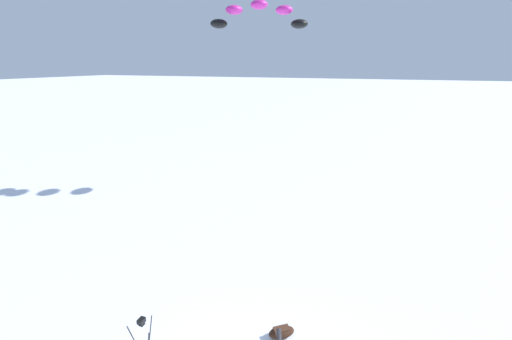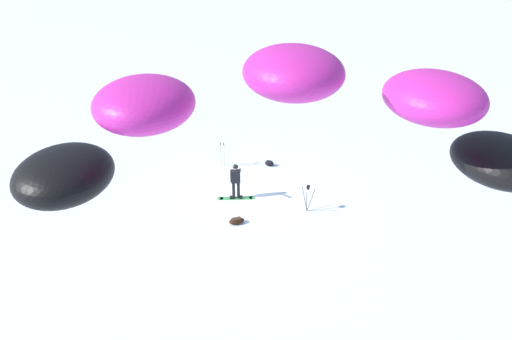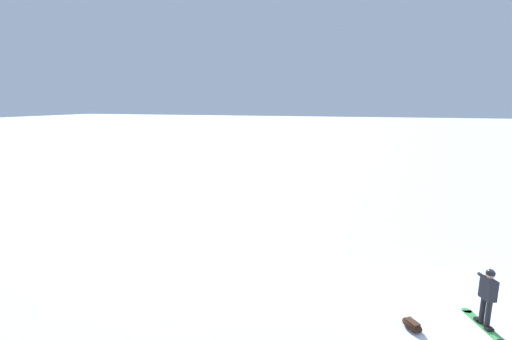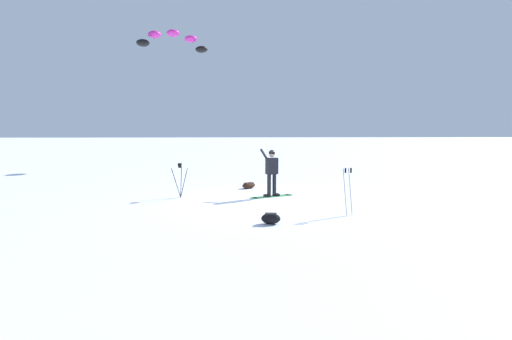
% 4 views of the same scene
% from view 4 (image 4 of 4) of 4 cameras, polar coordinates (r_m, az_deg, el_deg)
% --- Properties ---
extents(ground_plane, '(300.00, 300.00, 0.00)m').
position_cam_4_polar(ground_plane, '(11.94, 0.69, -5.00)').
color(ground_plane, white).
extents(snowboarder, '(0.64, 0.62, 1.74)m').
position_cam_4_polar(snowboarder, '(12.40, 2.63, 0.31)').
color(snowboarder, black).
rests_on(snowboarder, ground_plane).
extents(snowboard, '(1.64, 0.79, 0.10)m').
position_cam_4_polar(snowboard, '(12.55, 2.61, -4.34)').
color(snowboard, '#3F994C').
rests_on(snowboard, ground_plane).
extents(traction_kite, '(4.94, 2.83, 1.32)m').
position_cam_4_polar(traction_kite, '(26.03, -13.62, 20.29)').
color(traction_kite, black).
extents(gear_bag_large, '(0.53, 0.34, 0.28)m').
position_cam_4_polar(gear_bag_large, '(8.84, 2.49, -8.02)').
color(gear_bag_large, black).
rests_on(gear_bag_large, ground_plane).
extents(camera_tripod, '(0.59, 0.48, 1.24)m').
position_cam_4_polar(camera_tripod, '(12.54, -12.51, -0.46)').
color(camera_tripod, '#262628').
rests_on(camera_tripod, ground_plane).
extents(gear_bag_small, '(0.72, 0.67, 0.24)m').
position_cam_4_polar(gear_bag_small, '(14.36, -1.21, -2.56)').
color(gear_bag_small, black).
rests_on(gear_bag_small, ground_plane).
extents(ski_poles, '(0.28, 0.24, 1.33)m').
position_cam_4_polar(ski_poles, '(10.01, 15.02, -2.34)').
color(ski_poles, gray).
rests_on(ski_poles, ground_plane).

